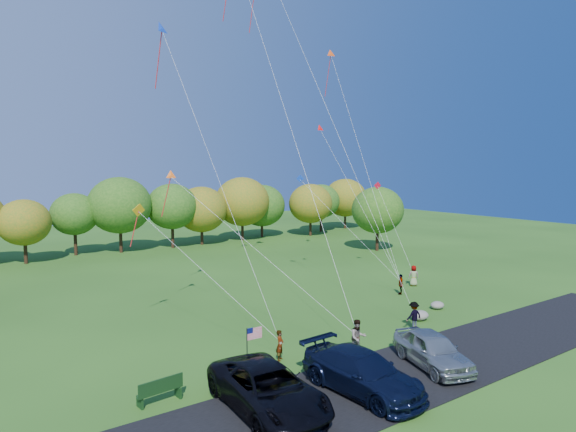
% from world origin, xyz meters
% --- Properties ---
extents(ground, '(140.00, 140.00, 0.00)m').
position_xyz_m(ground, '(0.00, 0.00, 0.00)').
color(ground, '#275017').
rests_on(ground, ground).
extents(asphalt_lane, '(44.00, 6.00, 0.06)m').
position_xyz_m(asphalt_lane, '(0.00, -4.00, 0.03)').
color(asphalt_lane, black).
rests_on(asphalt_lane, ground).
extents(treeline, '(75.92, 27.25, 8.12)m').
position_xyz_m(treeline, '(0.86, 36.23, 4.70)').
color(treeline, '#361F13').
rests_on(treeline, ground).
extents(minivan_dark, '(3.53, 6.74, 1.81)m').
position_xyz_m(minivan_dark, '(-7.80, -3.25, 0.97)').
color(minivan_dark, black).
rests_on(minivan_dark, asphalt_lane).
extents(minivan_navy, '(2.84, 6.28, 1.79)m').
position_xyz_m(minivan_navy, '(-3.52, -4.25, 0.95)').
color(minivan_navy, black).
rests_on(minivan_navy, asphalt_lane).
extents(minivan_silver, '(3.53, 5.45, 1.72)m').
position_xyz_m(minivan_silver, '(1.30, -4.19, 0.92)').
color(minivan_silver, '#9AA1A4').
rests_on(minivan_silver, asphalt_lane).
extents(flyer_a, '(0.68, 0.66, 1.58)m').
position_xyz_m(flyer_a, '(-4.26, 1.01, 0.79)').
color(flyer_a, '#4C4C59').
rests_on(flyer_a, ground).
extents(flyer_b, '(1.11, 0.98, 1.91)m').
position_xyz_m(flyer_b, '(-0.52, -0.80, 0.95)').
color(flyer_b, '#4C4C59').
rests_on(flyer_b, ground).
extents(flyer_c, '(1.16, 0.76, 1.70)m').
position_xyz_m(flyer_c, '(5.23, 0.37, 0.85)').
color(flyer_c, '#4C4C59').
rests_on(flyer_c, ground).
extents(flyer_d, '(0.93, 0.92, 1.58)m').
position_xyz_m(flyer_d, '(10.96, 6.60, 0.79)').
color(flyer_d, '#4C4C59').
rests_on(flyer_d, ground).
extents(flyer_e, '(1.00, 0.91, 1.71)m').
position_xyz_m(flyer_e, '(13.93, 7.88, 0.85)').
color(flyer_e, '#4C4C59').
rests_on(flyer_e, ground).
extents(park_bench, '(2.03, 0.59, 1.12)m').
position_xyz_m(park_bench, '(-11.09, -0.03, 0.60)').
color(park_bench, black).
rests_on(park_bench, ground).
extents(trash_barrel, '(0.61, 0.61, 0.92)m').
position_xyz_m(trash_barrel, '(-8.43, -0.70, 0.46)').
color(trash_barrel, '#0B23A8').
rests_on(trash_barrel, ground).
extents(flag_assembly, '(0.87, 0.56, 2.34)m').
position_xyz_m(flag_assembly, '(-6.43, 0.25, 1.75)').
color(flag_assembly, black).
rests_on(flag_assembly, ground).
extents(boulder_near, '(1.26, 0.99, 0.63)m').
position_xyz_m(boulder_near, '(6.94, 1.33, 0.31)').
color(boulder_near, '#9E988A').
rests_on(boulder_near, ground).
extents(boulder_far, '(1.02, 0.85, 0.53)m').
position_xyz_m(boulder_far, '(9.97, 2.34, 0.26)').
color(boulder_far, gray).
rests_on(boulder_far, ground).
extents(kites_aloft, '(24.21, 8.26, 19.60)m').
position_xyz_m(kites_aloft, '(1.74, 12.77, 19.93)').
color(kites_aloft, '#F03D1A').
rests_on(kites_aloft, ground).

